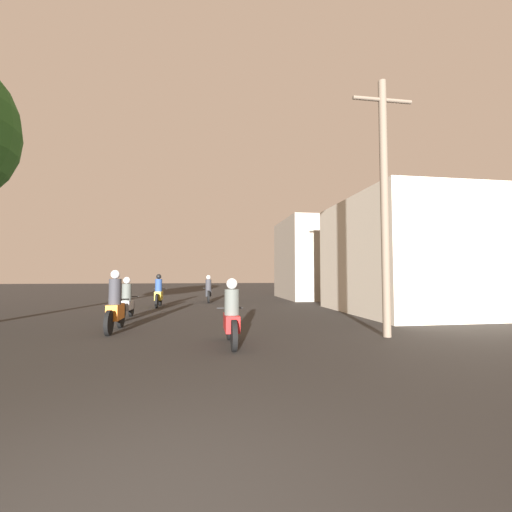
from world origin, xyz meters
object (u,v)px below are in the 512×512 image
at_px(motorcycle_yellow, 159,294).
at_px(building_right_near, 409,256).
at_px(building_right_far, 319,259).
at_px(motorcycle_silver, 127,302).
at_px(motorcycle_black, 208,291).
at_px(motorcycle_red, 232,318).
at_px(utility_pole_near, 384,200).
at_px(motorcycle_orange, 115,307).

relative_size(motorcycle_yellow, building_right_near, 0.31).
bearing_deg(building_right_far, building_right_near, -84.72).
xyz_separation_m(motorcycle_silver, motorcycle_black, (2.92, 6.80, 0.02)).
height_order(motorcycle_red, utility_pole_near, utility_pole_near).
bearing_deg(motorcycle_silver, building_right_far, 37.87).
height_order(motorcycle_orange, building_right_near, building_right_near).
bearing_deg(motorcycle_black, motorcycle_silver, -121.46).
distance_m(motorcycle_silver, building_right_far, 13.67).
xyz_separation_m(motorcycle_red, motorcycle_yellow, (-2.71, 9.41, 0.04)).
bearing_deg(motorcycle_yellow, motorcycle_silver, -98.25).
distance_m(motorcycle_red, building_right_far, 15.68).
distance_m(motorcycle_orange, motorcycle_silver, 2.74).
height_order(motorcycle_red, building_right_far, building_right_far).
bearing_deg(motorcycle_red, motorcycle_orange, 134.05).
relative_size(motorcycle_orange, utility_pole_near, 0.30).
bearing_deg(motorcycle_yellow, utility_pole_near, -55.30).
bearing_deg(building_right_near, motorcycle_black, 140.70).
relative_size(motorcycle_silver, motorcycle_yellow, 1.03).
distance_m(motorcycle_black, building_right_far, 7.76).
relative_size(motorcycle_orange, building_right_far, 0.34).
bearing_deg(building_right_far, motorcycle_black, -163.12).
bearing_deg(motorcycle_black, motorcycle_orange, -113.80).
bearing_deg(motorcycle_yellow, motorcycle_orange, -93.57).
relative_size(motorcycle_silver, building_right_near, 0.32).
distance_m(motorcycle_red, building_right_near, 9.45).
xyz_separation_m(motorcycle_silver, building_right_near, (10.92, 0.25, 1.70)).
height_order(motorcycle_black, building_right_near, building_right_near).
height_order(motorcycle_orange, building_right_far, building_right_far).
distance_m(motorcycle_yellow, motorcycle_black, 3.37).
bearing_deg(utility_pole_near, building_right_far, 77.58).
relative_size(motorcycle_black, utility_pole_near, 0.32).
relative_size(motorcycle_silver, utility_pole_near, 0.32).
relative_size(building_right_far, utility_pole_near, 0.87).
xyz_separation_m(motorcycle_silver, utility_pole_near, (7.12, -4.58, 2.83)).
xyz_separation_m(motorcycle_orange, motorcycle_black, (2.65, 9.52, -0.06)).
distance_m(building_right_near, utility_pole_near, 6.25).
relative_size(motorcycle_red, motorcycle_orange, 0.98).
relative_size(motorcycle_black, building_right_far, 0.36).
distance_m(motorcycle_red, motorcycle_silver, 5.93).
relative_size(motorcycle_orange, motorcycle_black, 0.93).
distance_m(motorcycle_yellow, building_right_near, 11.33).
distance_m(motorcycle_red, motorcycle_yellow, 9.79).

